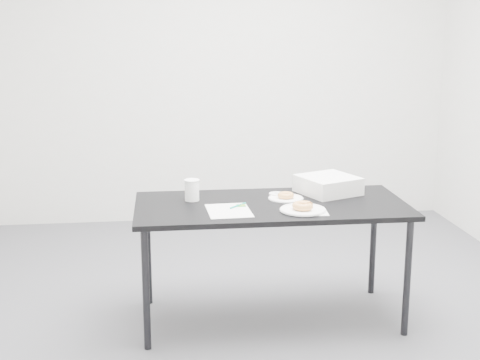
{
  "coord_description": "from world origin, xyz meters",
  "views": [
    {
      "loc": [
        -0.57,
        -3.83,
        1.72
      ],
      "look_at": [
        -0.09,
        0.02,
        0.82
      ],
      "focal_mm": 50.0,
      "sensor_mm": 36.0,
      "label": 1
    }
  ],
  "objects": [
    {
      "name": "coffee_cup",
      "position": [
        -0.38,
        -0.03,
        0.78
      ],
      "size": [
        0.08,
        0.08,
        0.13
      ],
      "primitive_type": "cylinder",
      "color": "white",
      "rests_on": "table"
    },
    {
      "name": "donut_far",
      "position": [
        0.17,
        -0.06,
        0.73
      ],
      "size": [
        0.12,
        0.12,
        0.03
      ],
      "primitive_type": "torus",
      "rotation": [
        0.0,
        0.0,
        -0.21
      ],
      "color": "#CE8841",
      "rests_on": "plate_far"
    },
    {
      "name": "plate_near",
      "position": [
        0.21,
        -0.34,
        0.72
      ],
      "size": [
        0.26,
        0.26,
        0.01
      ],
      "primitive_type": "cylinder",
      "color": "white",
      "rests_on": "napkin"
    },
    {
      "name": "bakery_box",
      "position": [
        0.45,
        0.04,
        0.76
      ],
      "size": [
        0.41,
        0.41,
        0.1
      ],
      "primitive_type": "cube",
      "rotation": [
        0.0,
        0.0,
        0.4
      ],
      "color": "white",
      "rests_on": "table"
    },
    {
      "name": "scorecard",
      "position": [
        -0.19,
        -0.28,
        0.71
      ],
      "size": [
        0.25,
        0.31,
        0.0
      ],
      "primitive_type": "cube",
      "rotation": [
        0.0,
        0.0,
        0.04
      ],
      "color": "white",
      "rests_on": "table"
    },
    {
      "name": "wall_back",
      "position": [
        0.0,
        2.0,
        1.35
      ],
      "size": [
        4.0,
        0.02,
        2.7
      ],
      "primitive_type": "cube",
      "color": "silver",
      "rests_on": "floor"
    },
    {
      "name": "plate_far",
      "position": [
        0.17,
        -0.06,
        0.72
      ],
      "size": [
        0.21,
        0.21,
        0.01
      ],
      "primitive_type": "cylinder",
      "color": "white",
      "rests_on": "table"
    },
    {
      "name": "floor",
      "position": [
        0.0,
        0.0,
        0.0
      ],
      "size": [
        4.0,
        4.0,
        0.0
      ],
      "primitive_type": "plane",
      "color": "#4A494E",
      "rests_on": "ground"
    },
    {
      "name": "logo_patch",
      "position": [
        -0.11,
        -0.19,
        0.72
      ],
      "size": [
        0.05,
        0.05,
        0.0
      ],
      "primitive_type": "cube",
      "rotation": [
        0.0,
        0.0,
        0.04
      ],
      "color": "green",
      "rests_on": "scorecard"
    },
    {
      "name": "donut_near",
      "position": [
        0.21,
        -0.34,
        0.74
      ],
      "size": [
        0.14,
        0.14,
        0.04
      ],
      "primitive_type": "torus",
      "rotation": [
        0.0,
        0.0,
        -0.22
      ],
      "color": "#CE8841",
      "rests_on": "plate_near"
    },
    {
      "name": "napkin",
      "position": [
        0.25,
        -0.36,
        0.71
      ],
      "size": [
        0.19,
        0.19,
        0.0
      ],
      "primitive_type": "cube",
      "rotation": [
        0.0,
        0.0,
        -0.08
      ],
      "color": "white",
      "rests_on": "table"
    },
    {
      "name": "cup_lid",
      "position": [
        0.13,
        0.03,
        0.72
      ],
      "size": [
        0.09,
        0.09,
        0.01
      ],
      "primitive_type": "cylinder",
      "color": "white",
      "rests_on": "table"
    },
    {
      "name": "pen",
      "position": [
        -0.13,
        -0.2,
        0.72
      ],
      "size": [
        0.1,
        0.11,
        0.01
      ],
      "primitive_type": "cylinder",
      "rotation": [
        0.0,
        1.57,
        0.79
      ],
      "color": "#0C8C79",
      "rests_on": "scorecard"
    },
    {
      "name": "table",
      "position": [
        0.07,
        -0.16,
        0.66
      ],
      "size": [
        1.57,
        0.74,
        0.71
      ],
      "rotation": [
        0.0,
        0.0,
        -0.0
      ],
      "color": "black",
      "rests_on": "floor"
    }
  ]
}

